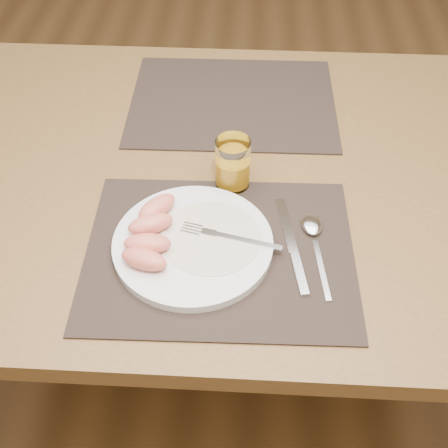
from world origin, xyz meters
TOP-DOWN VIEW (x-y plane):
  - ground at (0.00, 0.00)m, footprint 5.00×5.00m
  - table at (0.00, 0.00)m, footprint 1.40×0.90m
  - placemat_near at (0.01, -0.22)m, footprint 0.46×0.36m
  - placemat_far at (0.02, 0.22)m, footprint 0.45×0.36m
  - plate at (-0.03, -0.21)m, footprint 0.27×0.27m
  - plate_dressing at (-0.00, -0.20)m, footprint 0.17×0.17m
  - fork at (0.02, -0.20)m, footprint 0.17×0.06m
  - knife at (0.14, -0.22)m, footprint 0.05×0.22m
  - spoon at (0.17, -0.17)m, footprint 0.04×0.19m
  - juice_glass at (0.03, -0.05)m, footprint 0.06×0.06m
  - grapefruit_wedges at (-0.10, -0.21)m, footprint 0.09×0.19m

SIDE VIEW (x-z plane):
  - ground at x=0.00m, z-range 0.00..0.00m
  - table at x=0.00m, z-range 0.29..1.04m
  - placemat_near at x=0.01m, z-range 0.75..0.75m
  - placemat_far at x=0.02m, z-range 0.75..0.75m
  - knife at x=0.14m, z-range 0.75..0.76m
  - spoon at x=0.17m, z-range 0.75..0.77m
  - plate at x=-0.03m, z-range 0.75..0.77m
  - plate_dressing at x=0.00m, z-range 0.77..0.77m
  - fork at x=0.02m, z-range 0.77..0.77m
  - grapefruit_wedges at x=-0.10m, z-range 0.77..0.80m
  - juice_glass at x=0.03m, z-range 0.75..0.85m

